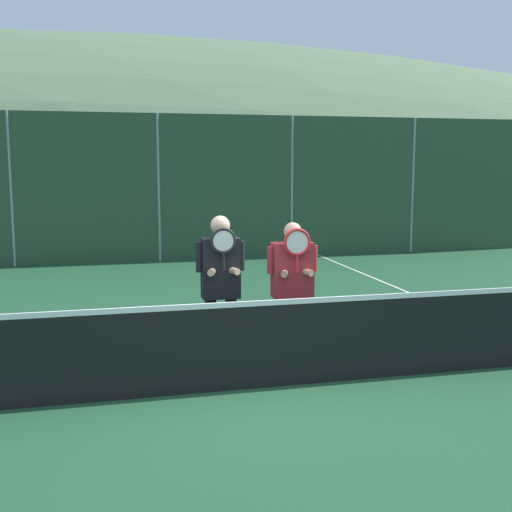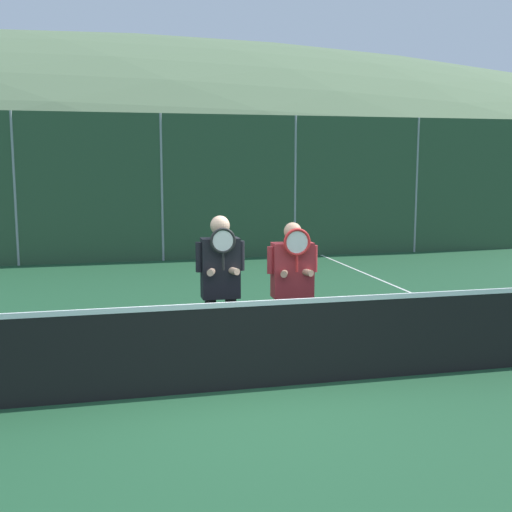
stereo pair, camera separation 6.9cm
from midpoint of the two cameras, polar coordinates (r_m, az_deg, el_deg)
ground_plane at (r=7.02m, az=-1.34°, el=-11.75°), size 120.00×120.00×0.00m
hill_distant at (r=64.32m, az=-12.64°, el=5.91°), size 132.40×73.56×25.74m
clubhouse_building at (r=23.78m, az=-7.03°, el=6.41°), size 16.85×5.50×3.28m
fence_back at (r=15.95m, az=-8.77°, el=5.99°), size 20.51×0.06×3.60m
tennis_net at (r=6.86m, az=-1.35°, el=-7.85°), size 11.13×0.09×1.06m
court_line_right_sideline at (r=11.21m, az=16.31°, el=-4.43°), size 0.05×16.00×0.01m
player_leftmost at (r=7.32m, az=-3.42°, el=-2.16°), size 0.56×0.34×1.82m
player_center_left at (r=7.61m, az=3.01°, el=-2.15°), size 0.62×0.34×1.71m
car_left_of_center at (r=17.94m, az=-14.34°, el=3.09°), size 4.11×2.04×1.69m
car_center at (r=18.42m, az=1.59°, el=3.70°), size 4.40×1.90×1.86m
car_right_of_center at (r=20.81m, az=15.58°, el=3.92°), size 4.63×1.96×1.85m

